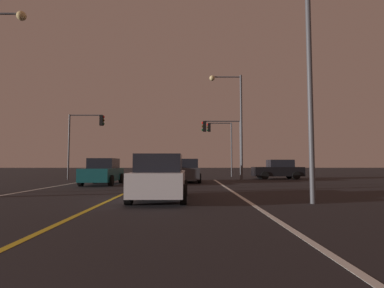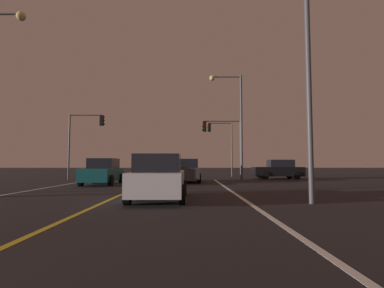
{
  "view_description": "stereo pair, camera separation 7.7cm",
  "coord_description": "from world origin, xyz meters",
  "views": [
    {
      "loc": [
        2.96,
        1.48,
        1.36
      ],
      "look_at": [
        3.17,
        24.69,
        2.87
      ],
      "focal_mm": 28.14,
      "sensor_mm": 36.0,
      "label": 1
    },
    {
      "loc": [
        3.04,
        1.48,
        1.36
      ],
      "look_at": [
        3.17,
        24.69,
        2.87
      ],
      "focal_mm": 28.14,
      "sensor_mm": 36.0,
      "label": 2
    }
  ],
  "objects": [
    {
      "name": "car_crossing_side",
      "position": [
        10.85,
        28.19,
        0.82
      ],
      "size": [
        4.3,
        2.02,
        1.7
      ],
      "rotation": [
        0.0,
        0.0,
        3.14
      ],
      "color": "black",
      "rests_on": "ground"
    },
    {
      "name": "car_oncoming",
      "position": [
        -2.65,
        21.08,
        0.82
      ],
      "size": [
        2.02,
        4.3,
        1.7
      ],
      "rotation": [
        0.0,
        0.0,
        -1.57
      ],
      "color": "black",
      "rests_on": "ground"
    },
    {
      "name": "street_lamp_right_near",
      "position": [
        6.58,
        11.74,
        5.27
      ],
      "size": [
        2.58,
        0.44,
        8.3
      ],
      "rotation": [
        0.0,
        0.0,
        3.14
      ],
      "color": "#4C4C51",
      "rests_on": "ground"
    },
    {
      "name": "lane_center_divider",
      "position": [
        0.0,
        10.38,
        0.0
      ],
      "size": [
        0.16,
        32.76,
        0.01
      ],
      "primitive_type": "cube",
      "color": "gold",
      "rests_on": "ground"
    },
    {
      "name": "traffic_light_far_right",
      "position": [
        6.17,
        32.76,
        4.15
      ],
      "size": [
        2.65,
        0.36,
        5.64
      ],
      "rotation": [
        0.0,
        0.0,
        3.14
      ],
      "color": "#4C4C51",
      "rests_on": "ground"
    },
    {
      "name": "car_ahead_far",
      "position": [
        2.77,
        23.7,
        0.82
      ],
      "size": [
        2.02,
        4.3,
        1.7
      ],
      "rotation": [
        0.0,
        0.0,
        1.57
      ],
      "color": "black",
      "rests_on": "ground"
    },
    {
      "name": "traffic_light_near_right",
      "position": [
        5.71,
        27.26,
        3.8
      ],
      "size": [
        3.42,
        0.36,
        5.07
      ],
      "rotation": [
        0.0,
        0.0,
        3.14
      ],
      "color": "#4C4C51",
      "rests_on": "ground"
    },
    {
      "name": "car_lead_same_lane",
      "position": [
        1.86,
        12.77,
        0.82
      ],
      "size": [
        2.02,
        4.3,
        1.7
      ],
      "rotation": [
        0.0,
        0.0,
        1.57
      ],
      "color": "black",
      "rests_on": "ground"
    },
    {
      "name": "street_lamp_right_far",
      "position": [
        6.57,
        25.55,
        5.42
      ],
      "size": [
        2.66,
        0.44,
        8.57
      ],
      "rotation": [
        0.0,
        0.0,
        3.14
      ],
      "color": "#4C4C51",
      "rests_on": "ground"
    },
    {
      "name": "traffic_light_near_left",
      "position": [
        -5.95,
        27.26,
        4.14
      ],
      "size": [
        3.09,
        0.36,
        5.58
      ],
      "color": "#4C4C51",
      "rests_on": "ground"
    },
    {
      "name": "lane_edge_right",
      "position": [
        5.07,
        10.38,
        0.0
      ],
      "size": [
        0.16,
        32.76,
        0.01
      ],
      "primitive_type": "cube",
      "color": "silver",
      "rests_on": "ground"
    }
  ]
}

